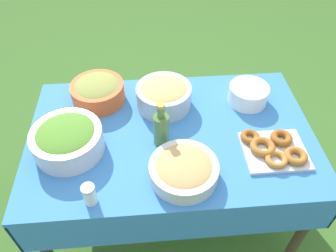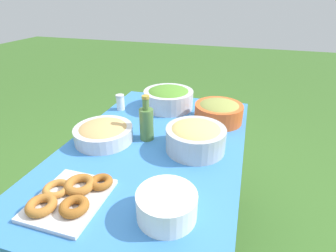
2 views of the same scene
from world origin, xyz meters
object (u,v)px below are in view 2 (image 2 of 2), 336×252
(donut_platter, at_px, (70,196))
(olive_bowl, at_px, (219,111))
(salad_bowl, at_px, (168,97))
(plate_stack, at_px, (167,205))
(olive_oil_bottle, at_px, (147,122))
(pasta_bowl, at_px, (196,137))
(bread_bowl, at_px, (104,132))

(donut_platter, bearing_deg, olive_bowl, -27.68)
(salad_bowl, xyz_separation_m, plate_stack, (-0.90, -0.27, -0.02))
(salad_bowl, relative_size, donut_platter, 1.06)
(olive_oil_bottle, bearing_deg, pasta_bowl, -96.79)
(plate_stack, bearing_deg, bread_bowl, 49.30)
(salad_bowl, bearing_deg, pasta_bowl, -149.05)
(donut_platter, xyz_separation_m, olive_oil_bottle, (0.51, -0.10, 0.07))
(olive_bowl, bearing_deg, olive_oil_bottle, 133.77)
(salad_bowl, distance_m, olive_oil_bottle, 0.42)
(donut_platter, height_order, plate_stack, plate_stack)
(olive_oil_bottle, distance_m, bread_bowl, 0.22)
(salad_bowl, bearing_deg, olive_oil_bottle, -178.36)
(pasta_bowl, bearing_deg, plate_stack, 179.19)
(pasta_bowl, bearing_deg, donut_platter, 142.60)
(plate_stack, relative_size, olive_oil_bottle, 0.87)
(plate_stack, distance_m, olive_bowl, 0.79)
(salad_bowl, relative_size, bread_bowl, 1.08)
(salad_bowl, distance_m, pasta_bowl, 0.53)
(olive_oil_bottle, bearing_deg, salad_bowl, 1.64)
(plate_stack, xyz_separation_m, olive_bowl, (0.79, -0.07, 0.02))
(pasta_bowl, bearing_deg, olive_oil_bottle, 83.21)
(plate_stack, distance_m, olive_oil_bottle, 0.54)
(plate_stack, relative_size, olive_bowl, 0.74)
(donut_platter, distance_m, bread_bowl, 0.44)
(plate_stack, bearing_deg, pasta_bowl, -0.81)
(salad_bowl, distance_m, bread_bowl, 0.54)
(pasta_bowl, height_order, olive_oil_bottle, olive_oil_bottle)
(donut_platter, height_order, olive_oil_bottle, olive_oil_bottle)
(pasta_bowl, height_order, plate_stack, pasta_bowl)
(olive_oil_bottle, distance_m, olive_bowl, 0.45)
(salad_bowl, bearing_deg, donut_platter, 174.36)
(bread_bowl, relative_size, olive_bowl, 1.07)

